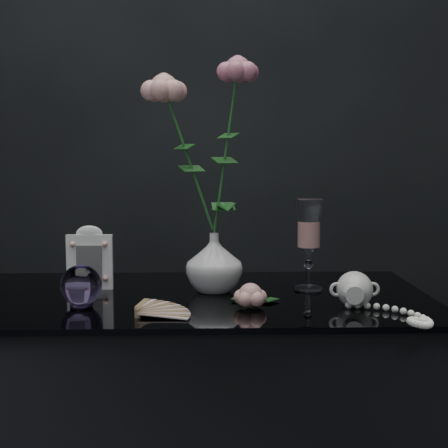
{
  "coord_description": "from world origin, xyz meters",
  "views": [
    {
      "loc": [
        0.04,
        -1.43,
        1.07
      ],
      "look_at": [
        0.08,
        0.01,
        0.92
      ],
      "focal_mm": 55.0,
      "sensor_mm": 36.0,
      "label": 1
    }
  ],
  "objects_px": {
    "picture_frame": "(90,257)",
    "pearl_jar": "(355,288)",
    "loose_rose": "(250,295)",
    "paperweight": "(81,285)",
    "wine_glass": "(309,245)",
    "vase": "(214,263)"
  },
  "relations": [
    {
      "from": "paperweight",
      "to": "pearl_jar",
      "type": "xyz_separation_m",
      "value": [
        0.55,
        -0.02,
        -0.0
      ]
    },
    {
      "from": "vase",
      "to": "loose_rose",
      "type": "distance_m",
      "value": 0.18
    },
    {
      "from": "wine_glass",
      "to": "paperweight",
      "type": "distance_m",
      "value": 0.51
    },
    {
      "from": "vase",
      "to": "pearl_jar",
      "type": "distance_m",
      "value": 0.32
    },
    {
      "from": "vase",
      "to": "pearl_jar",
      "type": "relative_size",
      "value": 0.5
    },
    {
      "from": "picture_frame",
      "to": "loose_rose",
      "type": "distance_m",
      "value": 0.41
    },
    {
      "from": "wine_glass",
      "to": "pearl_jar",
      "type": "relative_size",
      "value": 0.78
    },
    {
      "from": "paperweight",
      "to": "pearl_jar",
      "type": "relative_size",
      "value": 0.32
    },
    {
      "from": "paperweight",
      "to": "loose_rose",
      "type": "distance_m",
      "value": 0.34
    },
    {
      "from": "paperweight",
      "to": "loose_rose",
      "type": "relative_size",
      "value": 0.57
    },
    {
      "from": "vase",
      "to": "paperweight",
      "type": "xyz_separation_m",
      "value": [
        -0.27,
        -0.13,
        -0.02
      ]
    },
    {
      "from": "vase",
      "to": "wine_glass",
      "type": "bearing_deg",
      "value": 4.93
    },
    {
      "from": "wine_glass",
      "to": "loose_rose",
      "type": "bearing_deg",
      "value": -128.48
    },
    {
      "from": "wine_glass",
      "to": "picture_frame",
      "type": "distance_m",
      "value": 0.5
    },
    {
      "from": "picture_frame",
      "to": "paperweight",
      "type": "distance_m",
      "value": 0.18
    },
    {
      "from": "picture_frame",
      "to": "paperweight",
      "type": "relative_size",
      "value": 1.73
    },
    {
      "from": "vase",
      "to": "paperweight",
      "type": "height_order",
      "value": "vase"
    },
    {
      "from": "wine_glass",
      "to": "picture_frame",
      "type": "xyz_separation_m",
      "value": [
        -0.5,
        0.02,
        -0.03
      ]
    },
    {
      "from": "paperweight",
      "to": "picture_frame",
      "type": "bearing_deg",
      "value": 93.62
    },
    {
      "from": "picture_frame",
      "to": "pearl_jar",
      "type": "distance_m",
      "value": 0.6
    },
    {
      "from": "loose_rose",
      "to": "pearl_jar",
      "type": "distance_m",
      "value": 0.21
    },
    {
      "from": "wine_glass",
      "to": "paperweight",
      "type": "xyz_separation_m",
      "value": [
        -0.49,
        -0.15,
        -0.06
      ]
    }
  ]
}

